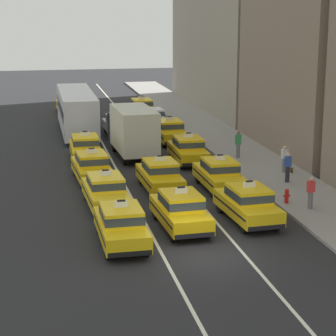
% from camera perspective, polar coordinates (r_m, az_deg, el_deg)
% --- Properties ---
extents(ground_plane, '(160.00, 160.00, 0.00)m').
position_cam_1_polar(ground_plane, '(26.54, 3.06, -7.48)').
color(ground_plane, '#232326').
extents(lane_stripe_left_center, '(0.14, 80.00, 0.01)m').
position_cam_1_polar(lane_stripe_left_center, '(45.19, -5.31, 1.47)').
color(lane_stripe_left_center, silver).
rests_on(lane_stripe_left_center, ground).
extents(lane_stripe_center_right, '(0.14, 80.00, 0.01)m').
position_cam_1_polar(lane_stripe_center_right, '(45.64, -1.32, 1.64)').
color(lane_stripe_center_right, silver).
rests_on(lane_stripe_center_right, ground).
extents(sidewalk_curb, '(4.00, 90.00, 0.15)m').
position_cam_1_polar(sidewalk_curb, '(42.28, 7.40, 0.65)').
color(sidewalk_curb, gray).
rests_on(sidewalk_curb, ground).
extents(taxi_left_nearest, '(1.87, 4.58, 1.96)m').
position_cam_1_polar(taxi_left_nearest, '(27.34, -4.05, -4.89)').
color(taxi_left_nearest, black).
rests_on(taxi_left_nearest, ground).
extents(taxi_left_second, '(2.00, 4.63, 1.96)m').
position_cam_1_polar(taxi_left_second, '(32.33, -5.42, -1.95)').
color(taxi_left_second, black).
rests_on(taxi_left_second, ground).
extents(taxi_left_third, '(2.06, 4.65, 1.96)m').
position_cam_1_polar(taxi_left_third, '(37.25, -6.59, 0.14)').
color(taxi_left_third, black).
rests_on(taxi_left_third, ground).
extents(taxi_left_fourth, '(1.85, 4.57, 1.96)m').
position_cam_1_polar(taxi_left_fourth, '(42.29, -7.15, 1.77)').
color(taxi_left_fourth, black).
rests_on(taxi_left_fourth, ground).
extents(bus_left_fifth, '(2.54, 11.20, 3.22)m').
position_cam_1_polar(bus_left_fifth, '(51.75, -7.89, 5.01)').
color(bus_left_fifth, black).
rests_on(bus_left_fifth, ground).
extents(taxi_left_sixth, '(2.02, 4.64, 1.96)m').
position_cam_1_polar(taxi_left_sixth, '(61.41, -8.63, 5.48)').
color(taxi_left_sixth, black).
rests_on(taxi_left_sixth, ground).
extents(taxi_center_nearest, '(2.02, 4.64, 1.96)m').
position_cam_1_polar(taxi_center_nearest, '(29.22, 1.09, -3.61)').
color(taxi_center_nearest, black).
rests_on(taxi_center_nearest, ground).
extents(taxi_center_second, '(1.95, 4.61, 1.96)m').
position_cam_1_polar(taxi_center_second, '(35.20, -0.70, -0.58)').
color(taxi_center_second, black).
rests_on(taxi_center_second, ground).
extents(box_truck_center_third, '(2.52, 7.05, 3.27)m').
position_cam_1_polar(box_truck_center_third, '(43.26, -3.14, 3.35)').
color(box_truck_center_third, black).
rests_on(box_truck_center_third, ground).
extents(sedan_center_fourth, '(1.84, 4.33, 1.58)m').
position_cam_1_polar(sedan_center_fourth, '(50.67, -4.40, 3.80)').
color(sedan_center_fourth, black).
rests_on(sedan_center_fourth, ground).
extents(taxi_right_nearest, '(2.06, 4.65, 1.96)m').
position_cam_1_polar(taxi_right_nearest, '(30.39, 6.91, -3.02)').
color(taxi_right_nearest, black).
rests_on(taxi_right_nearest, ground).
extents(taxi_right_second, '(1.86, 4.58, 1.96)m').
position_cam_1_polar(taxi_right_second, '(35.49, 4.44, -0.49)').
color(taxi_right_second, black).
rests_on(taxi_right_second, ground).
extents(taxi_right_third, '(1.85, 4.57, 1.96)m').
position_cam_1_polar(taxi_right_third, '(41.44, 1.74, 1.63)').
color(taxi_right_third, black).
rests_on(taxi_right_third, ground).
extents(taxi_right_fourth, '(1.93, 4.60, 1.96)m').
position_cam_1_polar(taxi_right_fourth, '(47.63, 0.12, 3.24)').
color(taxi_right_fourth, black).
rests_on(taxi_right_fourth, ground).
extents(sedan_right_fifth, '(1.85, 4.34, 1.58)m').
position_cam_1_polar(sedan_right_fifth, '(53.45, -1.35, 4.36)').
color(sedan_right_fifth, black).
rests_on(sedan_right_fifth, ground).
extents(taxi_right_sixth, '(1.91, 4.60, 1.96)m').
position_cam_1_polar(taxi_right_sixth, '(58.59, -2.29, 5.22)').
color(taxi_right_sixth, black).
rests_on(taxi_right_sixth, ground).
extents(pedestrian_near_crosswalk, '(0.47, 0.24, 1.65)m').
position_cam_1_polar(pedestrian_near_crosswalk, '(36.94, 10.30, 0.05)').
color(pedestrian_near_crosswalk, '#23232D').
rests_on(pedestrian_near_crosswalk, sidewalk_curb).
extents(pedestrian_mid_block, '(0.47, 0.24, 1.58)m').
position_cam_1_polar(pedestrian_mid_block, '(39.14, 10.04, 0.78)').
color(pedestrian_mid_block, slate).
rests_on(pedestrian_mid_block, sidewalk_curb).
extents(pedestrian_by_storefront, '(0.36, 0.24, 1.58)m').
position_cam_1_polar(pedestrian_by_storefront, '(32.31, 12.21, -2.09)').
color(pedestrian_by_storefront, slate).
rests_on(pedestrian_by_storefront, sidewalk_curb).
extents(pedestrian_trailing, '(0.36, 0.24, 1.71)m').
position_cam_1_polar(pedestrian_trailing, '(42.50, 6.07, 2.05)').
color(pedestrian_trailing, slate).
rests_on(pedestrian_trailing, sidewalk_curb).
extents(fire_hydrant, '(0.36, 0.22, 0.73)m').
position_cam_1_polar(fire_hydrant, '(33.07, 10.21, -2.34)').
color(fire_hydrant, red).
rests_on(fire_hydrant, sidewalk_curb).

